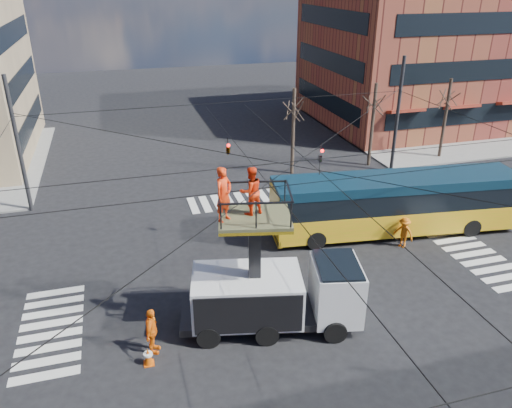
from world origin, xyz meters
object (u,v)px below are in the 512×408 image
(utility_truck, at_px, (275,279))
(worker_ground, at_px, (152,331))
(traffic_cone, at_px, (148,356))
(city_bus, at_px, (395,203))
(flagger, at_px, (404,232))

(utility_truck, relative_size, worker_ground, 3.91)
(traffic_cone, height_order, worker_ground, worker_ground)
(traffic_cone, bearing_deg, city_bus, 26.09)
(utility_truck, height_order, flagger, utility_truck)
(utility_truck, distance_m, traffic_cone, 5.44)
(utility_truck, bearing_deg, flagger, 39.08)
(flagger, bearing_deg, utility_truck, -93.21)
(traffic_cone, relative_size, flagger, 0.42)
(city_bus, xyz_separation_m, flagger, (-0.34, -1.65, -0.90))
(flagger, bearing_deg, city_bus, 138.68)
(traffic_cone, xyz_separation_m, flagger, (13.34, 5.04, 0.48))
(worker_ground, bearing_deg, flagger, -51.93)
(utility_truck, distance_m, flagger, 9.36)
(city_bus, height_order, flagger, city_bus)
(city_bus, bearing_deg, flagger, -94.68)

